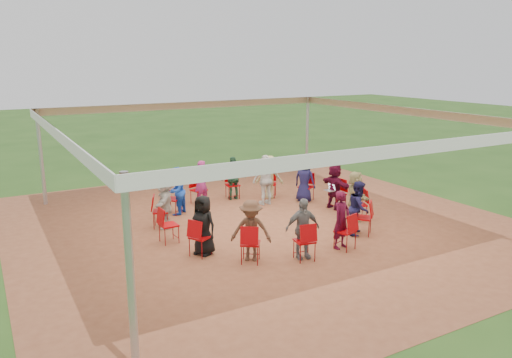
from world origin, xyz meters
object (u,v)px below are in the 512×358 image
person_seated_10 (341,220)px  cable_coil (248,212)px  chair_7 (169,225)px  person_seated_2 (269,177)px  chair_11 (345,231)px  person_seated_6 (165,202)px  person_seated_9 (302,228)px  person_seated_11 (359,208)px  person_seated_5 (176,191)px  chair_12 (363,218)px  standing_person (266,180)px  chair_0 (337,194)px  person_seated_7 (203,225)px  chair_6 (161,211)px  person_seated_8 (251,231)px  person_seated_3 (234,178)px  person_seated_12 (355,196)px  chair_2 (270,184)px  chair_8 (200,237)px  person_seated_0 (335,186)px  person_seated_4 (201,183)px  chair_10 (304,241)px  chair_9 (250,243)px  chair_1 (306,187)px  chair_5 (173,199)px  chair_4 (199,190)px  chair_13 (359,205)px  laptop (331,188)px  chair_3 (233,185)px

person_seated_10 → cable_coil: bearing=82.9°
chair_7 → person_seated_2: (4.28, 2.31, 0.26)m
chair_11 → person_seated_6: (-3.20, 3.66, 0.26)m
chair_7 → cable_coil: 3.20m
person_seated_9 → person_seated_11: (2.20, 0.63, 0.00)m
person_seated_2 → person_seated_5: 3.29m
person_seated_11 → chair_12: bearing=-90.0°
person_seated_11 → standing_person: size_ratio=0.89×
chair_0 → person_seated_7: (-5.07, -1.43, 0.26)m
chair_6 → person_seated_8: 3.38m
person_seated_6 → person_seated_9: same height
person_seated_3 → person_seated_12: 4.13m
chair_2 → chair_7: same height
person_seated_11 → chair_6: bearing=103.1°
chair_8 → person_seated_12: (4.86, 0.33, 0.26)m
chair_0 → person_seated_11: person_seated_11 is taller
person_seated_10 → person_seated_6: bearing=115.7°
person_seated_0 → person_seated_4: size_ratio=1.00×
chair_10 → person_seated_6: size_ratio=0.64×
chair_10 → person_seated_7: (-1.85, 1.44, 0.26)m
chair_9 → person_seated_0: bearing=64.9°
chair_11 → cable_coil: chair_11 is taller
chair_10 → person_seated_3: 5.41m
chair_1 → chair_9: same height
chair_0 → chair_2: same height
chair_5 → chair_12: (3.68, -4.12, 0.00)m
chair_4 → person_seated_3: 1.24m
chair_9 → chair_13: 4.32m
chair_6 → chair_0: bearing=102.9°
person_seated_6 → person_seated_7: bearing=25.7°
chair_4 → standing_person: size_ratio=0.57×
chair_13 → laptop: (-0.08, 1.20, 0.21)m
person_seated_0 → person_seated_12: size_ratio=1.00×
person_seated_8 → standing_person: bearing=90.6°
person_seated_2 → person_seated_4: 2.29m
person_seated_3 → cable_coil: person_seated_3 is taller
chair_0 → person_seated_12: (-0.32, -1.17, 0.26)m
person_seated_5 → chair_9: bearing=50.4°
chair_13 → person_seated_4: bearing=64.9°
chair_8 → person_seated_4: bearing=127.6°
person_seated_11 → person_seated_12: same height
chair_11 → person_seated_0: 3.38m
chair_7 → person_seated_12: bearing=77.4°
chair_13 → person_seated_11: bearing=161.6°
chair_9 → cable_coil: 3.79m
chair_3 → chair_7: (-3.22, -2.88, 0.00)m
chair_2 → chair_3: (-1.14, 0.47, 0.00)m
person_seated_10 → person_seated_12: 2.29m
chair_7 → laptop: (5.23, 0.29, 0.21)m
chair_13 → person_seated_4: (-3.28, 3.59, 0.26)m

